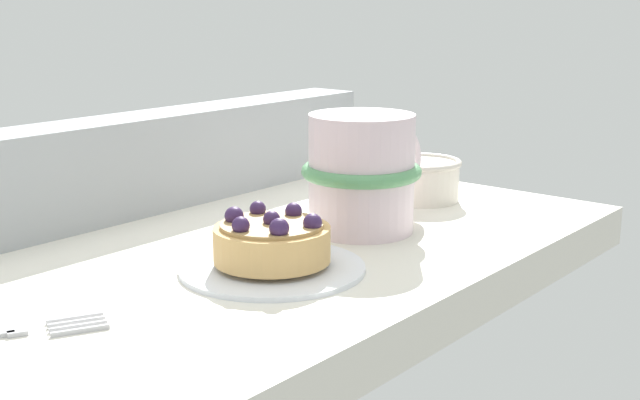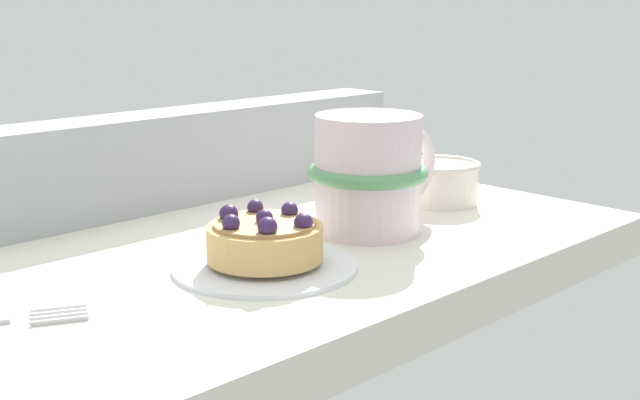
% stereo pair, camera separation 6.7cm
% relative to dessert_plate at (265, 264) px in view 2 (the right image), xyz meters
% --- Properties ---
extents(ground_plane, '(0.66, 0.38, 0.04)m').
position_rel_dessert_plate_xyz_m(ground_plane, '(0.03, 0.06, -0.02)').
color(ground_plane, silver).
extents(window_rail_back, '(0.65, 0.06, 0.09)m').
position_rel_dessert_plate_xyz_m(window_rail_back, '(0.03, 0.22, 0.04)').
color(window_rail_back, '#9EA3A8').
rests_on(window_rail_back, ground_plane).
extents(dessert_plate, '(0.14, 0.14, 0.01)m').
position_rel_dessert_plate_xyz_m(dessert_plate, '(0.00, 0.00, 0.00)').
color(dessert_plate, silver).
rests_on(dessert_plate, ground_plane).
extents(raspberry_tart, '(0.09, 0.09, 0.04)m').
position_rel_dessert_plate_xyz_m(raspberry_tart, '(-0.00, 0.00, 0.02)').
color(raspberry_tart, tan).
rests_on(raspberry_tart, dessert_plate).
extents(coffee_mug, '(0.14, 0.10, 0.10)m').
position_rel_dessert_plate_xyz_m(coffee_mug, '(0.13, 0.02, 0.05)').
color(coffee_mug, silver).
rests_on(coffee_mug, ground_plane).
extents(sugar_bowl, '(0.08, 0.08, 0.04)m').
position_rel_dessert_plate_xyz_m(sugar_bowl, '(0.26, 0.04, 0.02)').
color(sugar_bowl, silver).
rests_on(sugar_bowl, ground_plane).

